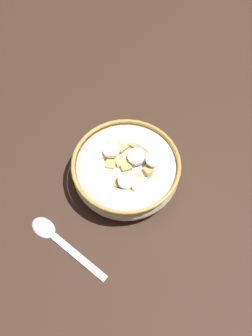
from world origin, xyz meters
The scene contains 3 objects.
ground_plane centered at (0.00, 0.00, -1.00)cm, with size 120.69×120.69×2.00cm, color #332116.
cereal_bowl centered at (0.00, 0.01, 2.53)cm, with size 16.32×16.32×4.81cm.
spoon centered at (-14.20, -0.22, 0.34)cm, with size 4.18×14.02×0.80cm.
Camera 1 is at (-18.05, -20.30, 49.59)cm, focal length 38.35 mm.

